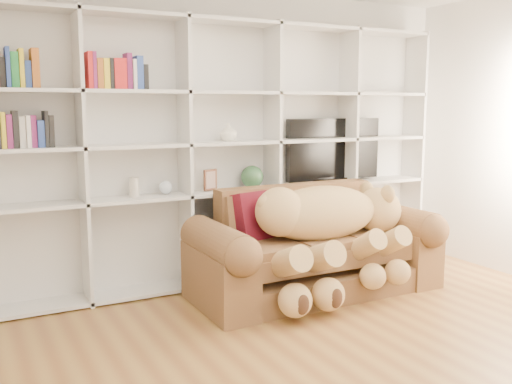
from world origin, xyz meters
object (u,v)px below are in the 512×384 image
teddy_bear (328,225)px  gift_box (398,269)px  sofa (313,253)px  tv (333,150)px

teddy_bear → gift_box: (0.81, 0.02, -0.51)m
sofa → teddy_bear: bearing=-82.3°
teddy_bear → gift_box: teddy_bear is taller
teddy_bear → tv: bearing=50.1°
teddy_bear → tv: 1.21m
sofa → gift_box: 0.87m
teddy_bear → tv: tv is taller
sofa → gift_box: bearing=-11.1°
sofa → gift_box: sofa is taller
sofa → teddy_bear: (0.02, -0.18, 0.29)m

